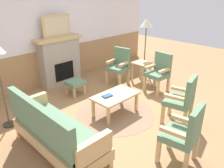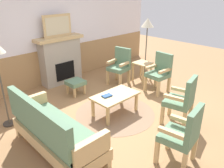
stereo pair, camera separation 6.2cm
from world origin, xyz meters
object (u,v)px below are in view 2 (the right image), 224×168
object	(u,v)px
framed_picture	(57,26)
footstool	(76,83)
couch	(54,131)
armchair_by_window_left	(120,65)
armchair_near_fireplace	(160,71)
book_on_table	(107,96)
coffee_table	(115,97)
armchair_front_left	(183,133)
armchair_front_center	(182,99)
floor_lamp_by_chairs	(147,26)
fireplace	(61,60)
side_table	(142,66)

from	to	relation	value
framed_picture	footstool	distance (m)	1.57
couch	armchair_by_window_left	size ratio (longest dim) A/B	1.84
footstool	armchair_near_fireplace	size ratio (longest dim) A/B	0.41
armchair_near_fireplace	book_on_table	bearing A→B (deg)	178.99
framed_picture	armchair_by_window_left	size ratio (longest dim) A/B	0.82
coffee_table	book_on_table	size ratio (longest dim) A/B	4.87
armchair_by_window_left	armchair_front_left	xyz separation A→B (m)	(-1.60, -2.79, 0.00)
armchair_near_fireplace	armchair_front_center	distance (m)	1.53
book_on_table	footstool	world-z (taller)	book_on_table
couch	armchair_front_left	world-z (taller)	same
armchair_near_fireplace	armchair_by_window_left	size ratio (longest dim) A/B	1.00
armchair_near_fireplace	armchair_by_window_left	bearing A→B (deg)	108.25
couch	floor_lamp_by_chairs	bearing A→B (deg)	17.35
couch	footstool	distance (m)	2.16
coffee_table	armchair_by_window_left	world-z (taller)	armchair_by_window_left
footstool	armchair_front_center	xyz separation A→B (m)	(0.66, -2.50, 0.25)
fireplace	side_table	size ratio (longest dim) A/B	2.36
fireplace	framed_picture	xyz separation A→B (m)	(0.00, 0.00, 0.91)
footstool	armchair_by_window_left	size ratio (longest dim) A/B	0.41
framed_picture	footstool	world-z (taller)	framed_picture
floor_lamp_by_chairs	armchair_near_fireplace	bearing A→B (deg)	-124.75
armchair_near_fireplace	fireplace	bearing A→B (deg)	123.03
book_on_table	armchair_front_center	bearing A→B (deg)	-56.36
armchair_by_window_left	armchair_front_left	world-z (taller)	same
armchair_front_left	floor_lamp_by_chairs	xyz separation A→B (m)	(2.62, 2.72, 0.91)
fireplace	couch	bearing A→B (deg)	-124.77
framed_picture	coffee_table	size ratio (longest dim) A/B	0.83
fireplace	floor_lamp_by_chairs	distance (m)	2.59
book_on_table	fireplace	bearing A→B (deg)	81.30
coffee_table	side_table	xyz separation A→B (m)	(1.82, 0.75, 0.05)
fireplace	armchair_front_left	size ratio (longest dim) A/B	1.33
fireplace	armchair_front_center	world-z (taller)	fireplace
armchair_front_center	floor_lamp_by_chairs	distance (m)	2.86
coffee_table	armchair_front_center	distance (m)	1.32
framed_picture	book_on_table	size ratio (longest dim) A/B	4.06
framed_picture	armchair_by_window_left	distance (m)	1.91
book_on_table	armchair_front_center	xyz separation A→B (m)	(0.81, -1.21, 0.08)
book_on_table	armchair_near_fireplace	bearing A→B (deg)	-1.01
armchair_front_left	side_table	distance (m)	3.28
book_on_table	side_table	size ratio (longest dim) A/B	0.36
armchair_front_center	fireplace	bearing A→B (deg)	97.85
armchair_by_window_left	framed_picture	bearing A→B (deg)	133.05
footstool	side_table	size ratio (longest dim) A/B	0.73
coffee_table	floor_lamp_by_chairs	xyz separation A→B (m)	(2.28, 1.00, 1.06)
couch	armchair_by_window_left	bearing A→B (deg)	24.33
armchair_near_fireplace	floor_lamp_by_chairs	xyz separation A→B (m)	(0.68, 0.97, 0.91)
armchair_near_fireplace	floor_lamp_by_chairs	distance (m)	1.50
framed_picture	armchair_front_left	xyz separation A→B (m)	(-0.50, -3.97, -1.02)
book_on_table	couch	bearing A→B (deg)	-169.54
framed_picture	armchair_front_center	xyz separation A→B (m)	(0.47, -3.41, -1.02)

